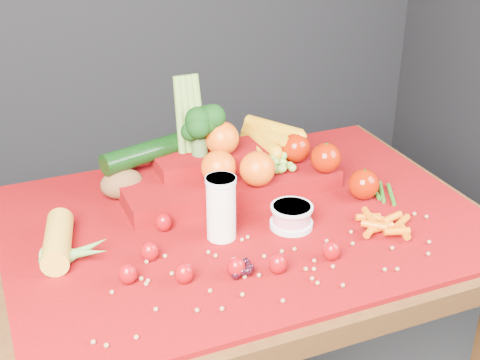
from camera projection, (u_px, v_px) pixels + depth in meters
name	position (u px, v px, depth m)	size (l,w,h in m)	color
table	(243.00, 258.00, 1.55)	(1.10, 0.80, 0.75)	#321A0B
red_cloth	(243.00, 221.00, 1.51)	(1.05, 0.75, 0.01)	#7D0504
milk_glass	(221.00, 206.00, 1.40)	(0.07, 0.07, 0.14)	white
yogurt_bowl	(292.00, 216.00, 1.46)	(0.10, 0.10, 0.05)	silver
strawberry_scatter	(210.00, 255.00, 1.33)	(0.44, 0.28, 0.05)	#9B0011
dark_grape_cluster	(243.00, 267.00, 1.31)	(0.06, 0.05, 0.03)	black
soybean_scatter	(282.00, 263.00, 1.34)	(0.84, 0.24, 0.01)	#986B41
corn_ear	(70.00, 250.00, 1.35)	(0.22, 0.25, 0.06)	gold
potato	(122.00, 184.00, 1.58)	(0.10, 0.08, 0.07)	brown
baby_carrot_pile	(386.00, 222.00, 1.46)	(0.17, 0.17, 0.03)	#D15B07
green_bean_pile	(380.00, 190.00, 1.62)	(0.14, 0.12, 0.01)	#245D15
produce_mound	(233.00, 164.00, 1.62)	(0.61, 0.36, 0.27)	#7D0504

